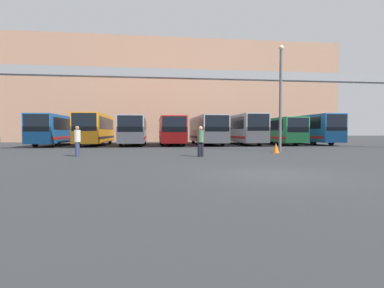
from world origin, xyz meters
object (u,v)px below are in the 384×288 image
Objects in this scene: bus_slot_1 at (96,128)px; bus_slot_7 at (307,128)px; bus_slot_0 at (57,129)px; traffic_cone at (276,148)px; bus_slot_5 at (241,128)px; pedestrian_mid_left at (77,140)px; bus_slot_4 at (207,129)px; bus_slot_2 at (134,129)px; bus_slot_3 at (171,129)px; lamp_post at (281,94)px; bus_slot_6 at (274,130)px; pedestrian_mid_right at (201,141)px.

bus_slot_1 is 0.97× the size of bus_slot_7.
traffic_cone is at bearing -36.96° from bus_slot_0.
pedestrian_mid_left is (-14.64, -15.70, -0.96)m from bus_slot_5.
bus_slot_4 reaches higher than traffic_cone.
bus_slot_2 is 20.56m from bus_slot_7.
bus_slot_3 is at bearing -177.14° from bus_slot_7.
bus_slot_2 is at bearing -177.81° from bus_slot_7.
bus_slot_5 reaches higher than bus_slot_2.
traffic_cone is at bearing -77.79° from pedestrian_mid_left.
lamp_post reaches higher than bus_slot_4.
bus_slot_0 is at bearing 146.58° from lamp_post.
bus_slot_6 is at bearing 0.88° from bus_slot_1.
lamp_post is at bearing -39.80° from bus_slot_1.
bus_slot_7 is at bearing 2.86° from bus_slot_3.
bus_slot_2 is (4.11, -0.60, -0.11)m from bus_slot_1.
lamp_post is at bearing -162.46° from pedestrian_mid_right.
pedestrian_mid_left is at bearing -133.00° from bus_slot_5.
pedestrian_mid_right is (-7.46, -16.92, -0.97)m from bus_slot_5.
pedestrian_mid_right is at bearing -155.57° from traffic_cone.
bus_slot_2 reaches higher than pedestrian_mid_right.
bus_slot_4 reaches higher than bus_slot_2.
bus_slot_4 reaches higher than pedestrian_mid_left.
bus_slot_2 is at bearing 132.75° from lamp_post.
lamp_post reaches higher than bus_slot_5.
bus_slot_1 is 24.65m from bus_slot_7.
bus_slot_0 is 6.32× the size of pedestrian_mid_left.
bus_slot_5 is at bearing -179.20° from bus_slot_6.
bus_slot_5 is 1.53× the size of lamp_post.
bus_slot_0 is 12.34m from bus_slot_3.
bus_slot_0 is 28.76m from bus_slot_7.
bus_slot_1 reaches higher than bus_slot_6.
bus_slot_7 is (20.54, 0.79, 0.15)m from bus_slot_2.
bus_slot_1 is at bearing 140.20° from lamp_post.
pedestrian_mid_left is 0.23× the size of lamp_post.
lamp_post reaches higher than bus_slot_6.
bus_slot_3 reaches higher than bus_slot_6.
traffic_cone is at bearing -112.25° from bus_slot_6.
bus_slot_2 is 4.11m from bus_slot_3.
bus_slot_7 is at bearing 2.19° from bus_slot_2.
pedestrian_mid_right is (-3.36, -16.81, -0.88)m from bus_slot_4.
traffic_cone is at bearing -97.09° from bus_slot_5.
traffic_cone is (14.65, -14.08, -1.55)m from bus_slot_1.
bus_slot_1 is at bearing -179.12° from bus_slot_6.
bus_slot_4 is 13.61m from lamp_post.
bus_slot_1 is 6.35× the size of pedestrian_mid_right.
pedestrian_mid_left is (-18.75, -15.76, -0.77)m from bus_slot_6.
bus_slot_4 is 18.83m from pedestrian_mid_left.
bus_slot_2 is at bearing -8.34° from bus_slot_1.
bus_slot_1 is at bearing 175.58° from bus_slot_3.
lamp_post is (13.68, 2.56, 3.27)m from pedestrian_mid_left.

